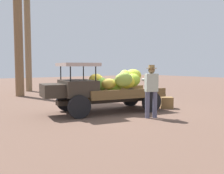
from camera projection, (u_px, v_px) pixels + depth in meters
The scene contains 4 objects.
ground_plane at pixel (116, 110), 10.05m from camera, with size 60.00×60.00×0.00m, color brown.
truck at pixel (102, 87), 9.51m from camera, with size 4.63×2.40×1.82m.
farmer at pixel (151, 88), 8.47m from camera, with size 0.56×0.53×1.75m.
wooden_crate at pixel (167, 103), 10.46m from camera, with size 0.48×0.41×0.46m, color olive.
Camera 1 is at (5.93, 7.98, 1.71)m, focal length 41.33 mm.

